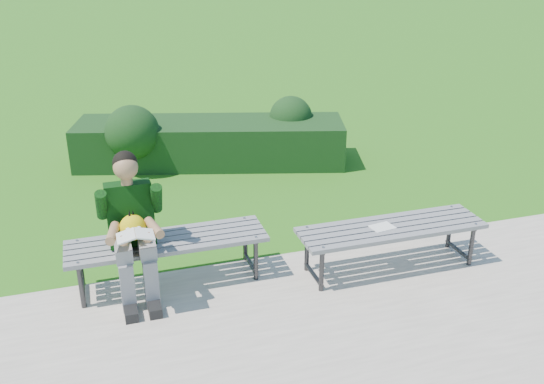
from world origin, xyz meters
TOP-DOWN VIEW (x-y plane):
  - ground at (0.00, 0.00)m, footprint 80.00×80.00m
  - walkway at (0.00, -1.75)m, footprint 30.00×3.50m
  - hedge at (0.55, 2.86)m, footprint 3.82×1.90m
  - bench_left at (-0.45, -0.19)m, footprint 1.80×0.50m
  - bench_right at (1.62, -0.56)m, footprint 1.80×0.50m
  - seated_boy at (-0.75, -0.28)m, footprint 0.56×0.76m
  - paper_sheet at (1.52, -0.56)m, footprint 0.24×0.19m

SIDE VIEW (x-z plane):
  - ground at x=0.00m, z-range 0.00..0.00m
  - walkway at x=0.00m, z-range 0.00..0.02m
  - hedge at x=0.55m, z-range -0.10..0.83m
  - bench_left at x=-0.45m, z-range 0.19..0.64m
  - bench_right at x=1.62m, z-range 0.19..0.64m
  - paper_sheet at x=1.52m, z-range 0.47..0.48m
  - seated_boy at x=-0.75m, z-range 0.06..1.37m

